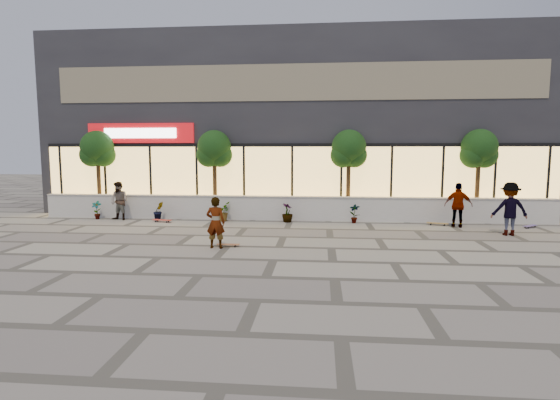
# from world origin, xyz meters

# --- Properties ---
(ground) EXTENTS (80.00, 80.00, 0.00)m
(ground) POSITION_xyz_m (0.00, 0.00, 0.00)
(ground) COLOR gray
(ground) RESTS_ON ground
(planter_wall) EXTENTS (22.00, 0.42, 1.04)m
(planter_wall) POSITION_xyz_m (0.00, 7.00, 0.52)
(planter_wall) COLOR silver
(planter_wall) RESTS_ON ground
(retail_building) EXTENTS (24.00, 9.17, 8.50)m
(retail_building) POSITION_xyz_m (-0.00, 12.49, 4.25)
(retail_building) COLOR #27262C
(retail_building) RESTS_ON ground
(shrub_a) EXTENTS (0.43, 0.29, 0.81)m
(shrub_a) POSITION_xyz_m (-8.50, 6.45, 0.41)
(shrub_a) COLOR #163410
(shrub_a) RESTS_ON ground
(shrub_b) EXTENTS (0.57, 0.57, 0.81)m
(shrub_b) POSITION_xyz_m (-5.70, 6.45, 0.41)
(shrub_b) COLOR #163410
(shrub_b) RESTS_ON ground
(shrub_c) EXTENTS (0.68, 0.77, 0.81)m
(shrub_c) POSITION_xyz_m (-2.90, 6.45, 0.41)
(shrub_c) COLOR #163410
(shrub_c) RESTS_ON ground
(shrub_d) EXTENTS (0.64, 0.64, 0.81)m
(shrub_d) POSITION_xyz_m (-0.10, 6.45, 0.41)
(shrub_d) COLOR #163410
(shrub_d) RESTS_ON ground
(shrub_e) EXTENTS (0.46, 0.35, 0.81)m
(shrub_e) POSITION_xyz_m (2.70, 6.45, 0.41)
(shrub_e) COLOR #163410
(shrub_e) RESTS_ON ground
(tree_west) EXTENTS (1.60, 1.50, 3.92)m
(tree_west) POSITION_xyz_m (-9.00, 7.70, 2.99)
(tree_west) COLOR #402817
(tree_west) RESTS_ON ground
(tree_midwest) EXTENTS (1.60, 1.50, 3.92)m
(tree_midwest) POSITION_xyz_m (-3.50, 7.70, 2.99)
(tree_midwest) COLOR #402817
(tree_midwest) RESTS_ON ground
(tree_mideast) EXTENTS (1.60, 1.50, 3.92)m
(tree_mideast) POSITION_xyz_m (2.50, 7.70, 2.99)
(tree_mideast) COLOR #402817
(tree_mideast) RESTS_ON ground
(tree_east) EXTENTS (1.60, 1.50, 3.92)m
(tree_east) POSITION_xyz_m (8.00, 7.70, 2.99)
(tree_east) COLOR #402817
(tree_east) RESTS_ON ground
(skater_center) EXTENTS (0.60, 0.40, 1.60)m
(skater_center) POSITION_xyz_m (-1.93, 1.33, 0.80)
(skater_center) COLOR white
(skater_center) RESTS_ON ground
(skater_left) EXTENTS (0.95, 0.82, 1.67)m
(skater_left) POSITION_xyz_m (-7.38, 6.30, 0.83)
(skater_left) COLOR tan
(skater_left) RESTS_ON ground
(skater_right_near) EXTENTS (1.10, 0.66, 1.76)m
(skater_right_near) POSITION_xyz_m (6.66, 5.81, 0.88)
(skater_right_near) COLOR silver
(skater_right_near) RESTS_ON ground
(skater_right_far) EXTENTS (1.27, 0.78, 1.89)m
(skater_right_far) POSITION_xyz_m (7.98, 4.32, 0.95)
(skater_right_far) COLOR maroon
(skater_right_far) RESTS_ON ground
(skateboard_center) EXTENTS (0.72, 0.22, 0.09)m
(skateboard_center) POSITION_xyz_m (-1.60, 1.54, 0.07)
(skateboard_center) COLOR brown
(skateboard_center) RESTS_ON ground
(skateboard_left) EXTENTS (0.88, 0.38, 0.10)m
(skateboard_left) POSITION_xyz_m (-5.37, 5.95, 0.09)
(skateboard_left) COLOR red
(skateboard_left) RESTS_ON ground
(skateboard_right_near) EXTENTS (0.86, 0.46, 0.10)m
(skateboard_right_near) POSITION_xyz_m (6.01, 6.20, 0.08)
(skateboard_right_near) COLOR olive
(skateboard_right_near) RESTS_ON ground
(skateboard_right_far) EXTENTS (0.72, 0.60, 0.09)m
(skateboard_right_far) POSITION_xyz_m (9.47, 5.98, 0.08)
(skateboard_right_far) COLOR #654E8F
(skateboard_right_far) RESTS_ON ground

